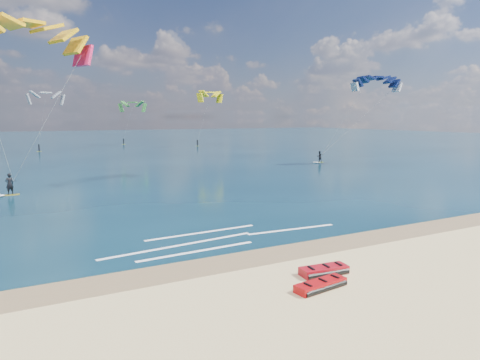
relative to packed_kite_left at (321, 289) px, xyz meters
name	(u,v)px	position (x,y,z in m)	size (l,w,h in m)	color
ground	(100,171)	(-1.26, 41.47, 0.00)	(320.00, 320.00, 0.00)	tan
wet_sand_strip	(239,260)	(-1.26, 4.47, 0.00)	(320.00, 2.40, 0.01)	brown
sea	(56,143)	(-1.26, 105.47, 0.02)	(320.00, 200.00, 0.04)	#092331
packed_kite_left	(321,289)	(0.00, 0.00, 0.00)	(2.46, 1.00, 0.36)	#AF090C
packed_kite_mid	(324,274)	(1.10, 1.18, 0.00)	(2.30, 1.11, 0.40)	#AD0C17
kitesurfer_main	(19,99)	(-9.77, 25.42, 8.05)	(10.24, 8.14, 15.31)	yellow
kitesurfer_far	(348,115)	(31.68, 34.37, 6.84)	(11.10, 7.66, 13.37)	#A9C81E
shoreline_foam	(215,239)	(-0.95, 7.94, 0.04)	(14.07, 3.63, 0.01)	white
distant_kites	(6,124)	(-11.70, 78.17, 5.40)	(81.41, 38.22, 11.89)	gray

